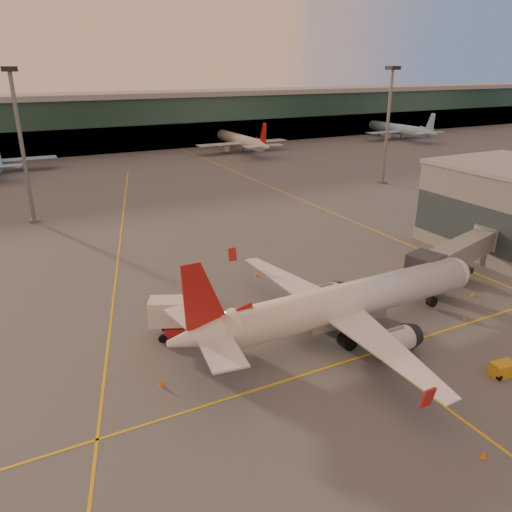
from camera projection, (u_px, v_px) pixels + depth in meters
name	position (u px, v px, depth m)	size (l,w,h in m)	color
ground	(364.00, 397.00, 41.39)	(600.00, 600.00, 0.00)	#4C4F54
taxi_markings	(138.00, 248.00, 75.19)	(100.12, 173.00, 0.01)	gold
terminal	(78.00, 123.00, 155.94)	(400.00, 20.00, 17.60)	#19382D
mast_west_near	(20.00, 136.00, 82.30)	(2.40, 2.40, 25.60)	slate
mast_east_near	(388.00, 117.00, 111.03)	(2.40, 2.40, 25.60)	slate
distant_aircraft_row	(13.00, 170.00, 130.36)	(290.00, 34.00, 13.00)	#90C0F1
main_airplane	(341.00, 304.00, 49.71)	(35.56, 31.94, 10.75)	silver
jet_bridge	(464.00, 251.00, 63.26)	(20.33, 8.38, 5.49)	slate
catering_truck	(177.00, 316.00, 49.81)	(5.83, 4.33, 4.16)	red
gpu_cart	(503.00, 369.00, 44.07)	(2.33, 1.58, 1.28)	#C28D18
pushback_tug	(454.00, 276.00, 63.74)	(3.23, 2.29, 1.50)	black
cone_nose	(473.00, 294.00, 59.47)	(0.37, 0.37, 0.48)	orange
cone_tail	(161.00, 383.00, 42.74)	(0.48, 0.48, 0.61)	orange
cone_wing_right	(483.00, 455.00, 34.93)	(0.42, 0.42, 0.53)	orange
cone_wing_left	(256.00, 274.00, 64.94)	(0.47, 0.47, 0.60)	orange
cone_fwd	(464.00, 318.00, 53.87)	(0.38, 0.38, 0.48)	orange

